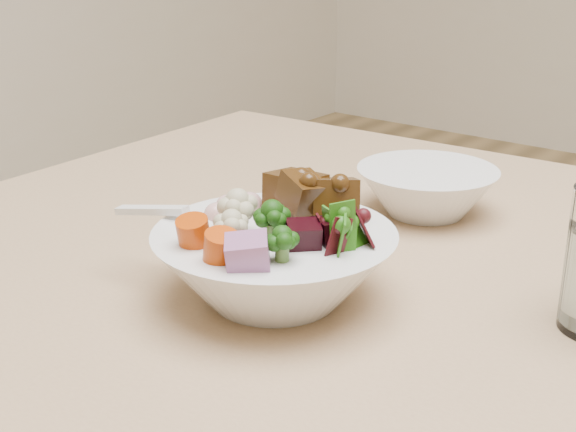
# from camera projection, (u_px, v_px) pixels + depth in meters

# --- Properties ---
(food_bowl) EXTENTS (0.19, 0.19, 0.10)m
(food_bowl) POSITION_uv_depth(u_px,v_px,m) (277.00, 260.00, 0.63)
(food_bowl) COLOR white
(food_bowl) RESTS_ON dining_table
(soup_spoon) EXTENTS (0.10, 0.04, 0.02)m
(soup_spoon) POSITION_uv_depth(u_px,v_px,m) (186.00, 221.00, 0.64)
(soup_spoon) COLOR white
(soup_spoon) RESTS_ON food_bowl
(side_bowl) EXTENTS (0.14, 0.14, 0.05)m
(side_bowl) POSITION_uv_depth(u_px,v_px,m) (427.00, 191.00, 0.82)
(side_bowl) COLOR white
(side_bowl) RESTS_ON dining_table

